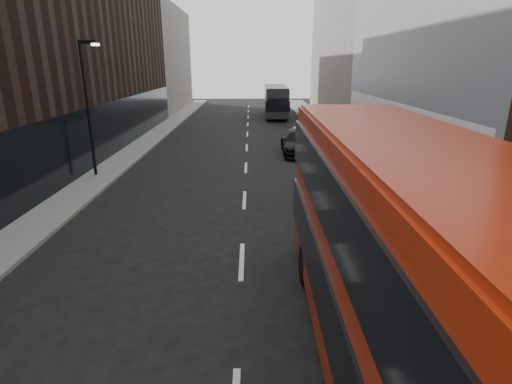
{
  "coord_description": "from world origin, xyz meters",
  "views": [
    {
      "loc": [
        0.31,
        -3.47,
        6.03
      ],
      "look_at": [
        0.45,
        7.45,
        2.5
      ],
      "focal_mm": 28.0,
      "sensor_mm": 36.0,
      "label": 1
    }
  ],
  "objects_px": {
    "car_c": "(298,142)",
    "car_a": "(317,190)",
    "street_lamp": "(88,100)",
    "grey_bus": "(276,100)",
    "car_b": "(303,139)",
    "red_bus": "(404,260)"
  },
  "relations": [
    {
      "from": "car_c",
      "to": "street_lamp",
      "type": "bearing_deg",
      "value": -151.58
    },
    {
      "from": "red_bus",
      "to": "car_b",
      "type": "relative_size",
      "value": 2.64
    },
    {
      "from": "car_a",
      "to": "car_b",
      "type": "xyz_separation_m",
      "value": [
        0.92,
        12.07,
        0.12
      ]
    },
    {
      "from": "red_bus",
      "to": "car_b",
      "type": "distance_m",
      "value": 22.83
    },
    {
      "from": "grey_bus",
      "to": "car_b",
      "type": "bearing_deg",
      "value": -86.08
    },
    {
      "from": "grey_bus",
      "to": "car_b",
      "type": "distance_m",
      "value": 18.94
    },
    {
      "from": "street_lamp",
      "to": "car_a",
      "type": "height_order",
      "value": "street_lamp"
    },
    {
      "from": "street_lamp",
      "to": "car_c",
      "type": "distance_m",
      "value": 13.67
    },
    {
      "from": "grey_bus",
      "to": "red_bus",
      "type": "bearing_deg",
      "value": -89.17
    },
    {
      "from": "street_lamp",
      "to": "car_b",
      "type": "xyz_separation_m",
      "value": [
        12.39,
        7.57,
        -3.42
      ]
    },
    {
      "from": "car_c",
      "to": "car_a",
      "type": "bearing_deg",
      "value": -90.32
    },
    {
      "from": "car_c",
      "to": "grey_bus",
      "type": "bearing_deg",
      "value": 92.35
    },
    {
      "from": "street_lamp",
      "to": "red_bus",
      "type": "height_order",
      "value": "street_lamp"
    },
    {
      "from": "grey_bus",
      "to": "car_c",
      "type": "distance_m",
      "value": 20.49
    },
    {
      "from": "car_a",
      "to": "car_c",
      "type": "distance_m",
      "value": 10.51
    },
    {
      "from": "car_c",
      "to": "car_b",
      "type": "bearing_deg",
      "value": 70.8
    },
    {
      "from": "grey_bus",
      "to": "car_a",
      "type": "bearing_deg",
      "value": -88.85
    },
    {
      "from": "car_b",
      "to": "car_c",
      "type": "bearing_deg",
      "value": -106.23
    },
    {
      "from": "grey_bus",
      "to": "car_c",
      "type": "relative_size",
      "value": 2.0
    },
    {
      "from": "grey_bus",
      "to": "car_b",
      "type": "xyz_separation_m",
      "value": [
        0.91,
        -18.88,
        -1.12
      ]
    },
    {
      "from": "street_lamp",
      "to": "car_c",
      "type": "relative_size",
      "value": 1.28
    },
    {
      "from": "street_lamp",
      "to": "car_a",
      "type": "relative_size",
      "value": 1.88
    }
  ]
}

